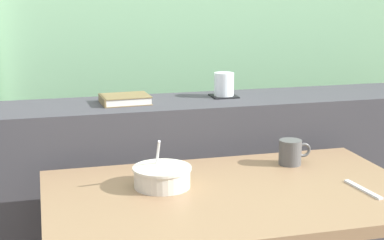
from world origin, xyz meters
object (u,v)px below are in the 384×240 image
(juice_glass, at_px, (224,85))
(ceramic_mug, at_px, (291,152))
(breakfast_table, at_px, (232,226))
(fork_utensil, at_px, (363,189))
(soup_bowl, at_px, (162,176))
(coaster_square, at_px, (224,96))
(closed_book, at_px, (125,99))

(juice_glass, xyz_separation_m, ceramic_mug, (0.10, -0.42, -0.17))
(breakfast_table, height_order, fork_utensil, fork_utensil)
(juice_glass, height_order, soup_bowl, juice_glass)
(juice_glass, height_order, fork_utensil, juice_glass)
(breakfast_table, xyz_separation_m, ceramic_mug, (0.27, 0.20, 0.16))
(ceramic_mug, bearing_deg, breakfast_table, -144.05)
(coaster_square, relative_size, ceramic_mug, 0.88)
(soup_bowl, distance_m, fork_utensil, 0.60)
(juice_glass, relative_size, closed_book, 0.49)
(ceramic_mug, bearing_deg, closed_book, 142.28)
(coaster_square, height_order, soup_bowl, coaster_square)
(juice_glass, relative_size, fork_utensil, 0.54)
(breakfast_table, bearing_deg, closed_book, 111.44)
(closed_book, distance_m, ceramic_mug, 0.65)
(coaster_square, xyz_separation_m, juice_glass, (0.00, 0.00, 0.04))
(coaster_square, bearing_deg, soup_bowl, -124.51)
(soup_bowl, xyz_separation_m, fork_utensil, (0.57, -0.18, -0.03))
(coaster_square, xyz_separation_m, ceramic_mug, (0.10, -0.42, -0.12))
(fork_utensil, bearing_deg, soup_bowl, 157.00)
(breakfast_table, relative_size, ceramic_mug, 9.74)
(juice_glass, height_order, ceramic_mug, juice_glass)
(closed_book, relative_size, soup_bowl, 1.04)
(soup_bowl, bearing_deg, closed_book, 94.11)
(coaster_square, distance_m, ceramic_mug, 0.45)
(soup_bowl, bearing_deg, ceramic_mug, 13.18)
(closed_book, bearing_deg, juice_glass, 4.07)
(ceramic_mug, bearing_deg, soup_bowl, -166.82)
(coaster_square, xyz_separation_m, soup_bowl, (-0.36, -0.53, -0.13))
(juice_glass, xyz_separation_m, fork_utensil, (0.21, -0.71, -0.21))
(closed_book, height_order, ceramic_mug, closed_book)
(breakfast_table, distance_m, fork_utensil, 0.40)
(closed_book, bearing_deg, coaster_square, 4.07)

